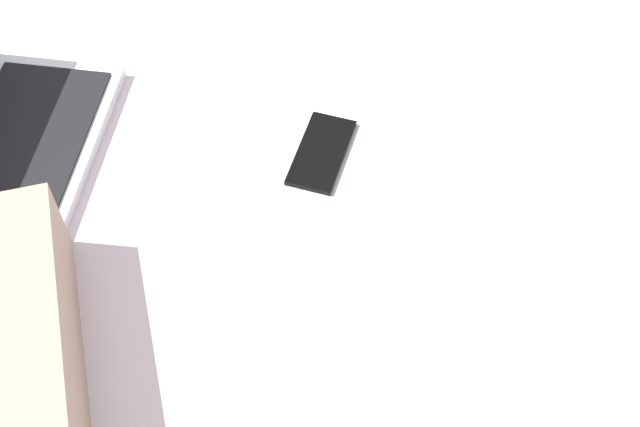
% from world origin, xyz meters
% --- Properties ---
extents(bed_mattress, '(1.80, 1.40, 0.18)m').
position_xyz_m(bed_mattress, '(0.00, 0.00, 0.09)').
color(bed_mattress, silver).
rests_on(bed_mattress, ground).
extents(cell_phone, '(0.15, 0.13, 0.01)m').
position_xyz_m(cell_phone, '(-0.02, -0.06, 0.18)').
color(cell_phone, black).
rests_on(cell_phone, bed_mattress).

